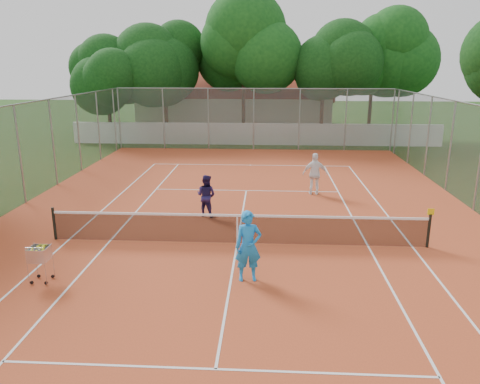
# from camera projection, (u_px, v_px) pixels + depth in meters

# --- Properties ---
(ground) EXTENTS (120.00, 120.00, 0.00)m
(ground) POSITION_uv_depth(u_px,v_px,m) (237.00, 244.00, 14.91)
(ground) COLOR #17360E
(ground) RESTS_ON ground
(court_pad) EXTENTS (18.00, 34.00, 0.02)m
(court_pad) POSITION_uv_depth(u_px,v_px,m) (237.00, 243.00, 14.91)
(court_pad) COLOR #BA4924
(court_pad) RESTS_ON ground
(court_lines) EXTENTS (10.98, 23.78, 0.01)m
(court_lines) POSITION_uv_depth(u_px,v_px,m) (237.00, 243.00, 14.91)
(court_lines) COLOR white
(court_lines) RESTS_ON court_pad
(tennis_net) EXTENTS (11.88, 0.10, 0.98)m
(tennis_net) POSITION_uv_depth(u_px,v_px,m) (237.00, 229.00, 14.78)
(tennis_net) COLOR black
(tennis_net) RESTS_ON court_pad
(perimeter_fence) EXTENTS (18.00, 34.00, 4.00)m
(perimeter_fence) POSITION_uv_depth(u_px,v_px,m) (237.00, 183.00, 14.38)
(perimeter_fence) COLOR slate
(perimeter_fence) RESTS_ON ground
(boundary_wall) EXTENTS (26.00, 0.30, 1.50)m
(boundary_wall) POSITION_uv_depth(u_px,v_px,m) (254.00, 134.00, 33.01)
(boundary_wall) COLOR white
(boundary_wall) RESTS_ON ground
(clubhouse) EXTENTS (16.40, 9.00, 4.40)m
(clubhouse) POSITION_uv_depth(u_px,v_px,m) (236.00, 102.00, 42.36)
(clubhouse) COLOR beige
(clubhouse) RESTS_ON ground
(tropical_trees) EXTENTS (29.00, 19.00, 10.00)m
(tropical_trees) POSITION_uv_depth(u_px,v_px,m) (256.00, 71.00, 34.77)
(tropical_trees) COLOR black
(tropical_trees) RESTS_ON ground
(player_near) EXTENTS (0.76, 0.56, 1.90)m
(player_near) POSITION_uv_depth(u_px,v_px,m) (248.00, 246.00, 12.14)
(player_near) COLOR #1A84DF
(player_near) RESTS_ON court_pad
(player_far_left) EXTENTS (0.94, 0.85, 1.58)m
(player_far_left) POSITION_uv_depth(u_px,v_px,m) (206.00, 196.00, 17.38)
(player_far_left) COLOR #21194B
(player_far_left) RESTS_ON court_pad
(player_far_right) EXTENTS (1.07, 0.45, 1.82)m
(player_far_right) POSITION_uv_depth(u_px,v_px,m) (315.00, 174.00, 20.26)
(player_far_right) COLOR white
(player_far_right) RESTS_ON court_pad
(ball_hopper) EXTENTS (0.63, 0.63, 1.05)m
(ball_hopper) POSITION_uv_depth(u_px,v_px,m) (40.00, 263.00, 12.15)
(ball_hopper) COLOR silver
(ball_hopper) RESTS_ON court_pad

